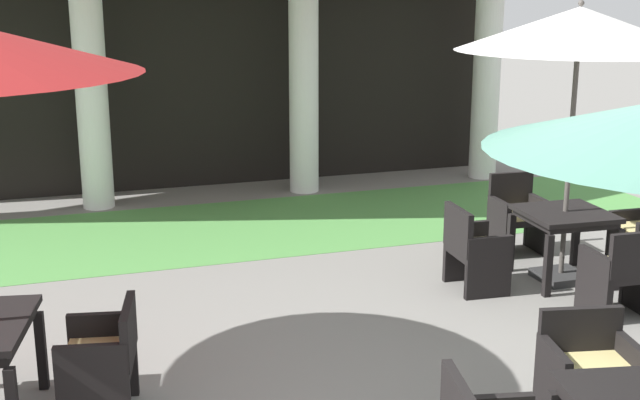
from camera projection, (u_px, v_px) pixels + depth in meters
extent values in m
cylinder|color=white|center=(92.00, 98.00, 11.37)|extent=(0.43, 0.43, 3.06)
cylinder|color=white|center=(304.00, 90.00, 12.28)|extent=(0.43, 0.43, 3.06)
cylinder|color=white|center=(486.00, 82.00, 13.20)|extent=(0.43, 0.43, 3.06)
cube|color=black|center=(191.00, 86.00, 12.65)|extent=(9.64, 0.16, 3.06)
cube|color=#519347|center=(230.00, 229.00, 10.70)|extent=(12.04, 2.68, 0.01)
cube|color=black|center=(592.00, 376.00, 5.79)|extent=(0.70, 0.63, 0.07)
cube|color=#E0CC7F|center=(593.00, 368.00, 5.77)|extent=(0.64, 0.58, 0.05)
cube|color=black|center=(580.00, 332.00, 5.96)|extent=(0.61, 0.18, 0.37)
cube|color=black|center=(630.00, 386.00, 5.84)|extent=(0.17, 0.52, 0.64)
cube|color=black|center=(551.00, 390.00, 5.78)|extent=(0.17, 0.52, 0.64)
cube|color=black|center=(612.00, 387.00, 6.09)|extent=(0.07, 0.07, 0.37)
cube|color=black|center=(539.00, 391.00, 6.03)|extent=(0.07, 0.07, 0.37)
cube|color=black|center=(41.00, 351.00, 6.41)|extent=(0.08, 0.08, 0.62)
cube|color=black|center=(98.00, 362.00, 5.99)|extent=(0.60, 0.69, 0.07)
cube|color=#E0CC7F|center=(97.00, 355.00, 5.97)|extent=(0.56, 0.64, 0.05)
cube|color=black|center=(129.00, 331.00, 5.96)|extent=(0.18, 0.61, 0.39)
cube|color=black|center=(93.00, 390.00, 5.73)|extent=(0.50, 0.15, 0.67)
cube|color=black|center=(103.00, 355.00, 6.28)|extent=(0.50, 0.15, 0.67)
cube|color=black|center=(75.00, 375.00, 6.28)|extent=(0.07, 0.07, 0.38)
cube|color=black|center=(134.00, 372.00, 6.33)|extent=(0.07, 0.07, 0.38)
cube|color=black|center=(565.00, 213.00, 8.67)|extent=(0.91, 0.91, 0.05)
cube|color=black|center=(565.00, 219.00, 8.69)|extent=(0.84, 0.84, 0.06)
cube|color=black|center=(548.00, 266.00, 8.31)|extent=(0.07, 0.07, 0.64)
cube|color=black|center=(618.00, 259.00, 8.50)|extent=(0.07, 0.07, 0.64)
cube|color=black|center=(511.00, 243.00, 9.04)|extent=(0.07, 0.07, 0.64)
cube|color=black|center=(576.00, 237.00, 9.24)|extent=(0.07, 0.07, 0.64)
cube|color=#2D2D2D|center=(561.00, 276.00, 8.84)|extent=(0.48, 0.48, 0.08)
cylinder|color=#4C4742|center=(569.00, 161.00, 8.53)|extent=(0.05, 0.05, 2.57)
cone|color=white|center=(579.00, 29.00, 8.20)|extent=(2.43, 2.43, 0.43)
sphere|color=#4C4742|center=(581.00, 3.00, 8.14)|extent=(0.06, 0.06, 0.06)
cube|color=black|center=(477.00, 252.00, 8.51)|extent=(0.52, 0.61, 0.07)
cube|color=#E0CC7F|center=(477.00, 247.00, 8.50)|extent=(0.47, 0.57, 0.05)
cube|color=black|center=(458.00, 229.00, 8.39)|extent=(0.09, 0.59, 0.45)
cube|color=black|center=(466.00, 251.00, 8.79)|extent=(0.48, 0.09, 0.63)
cube|color=black|center=(489.00, 267.00, 8.28)|extent=(0.48, 0.09, 0.63)
cube|color=black|center=(484.00, 262.00, 8.87)|extent=(0.06, 0.06, 0.35)
cube|color=black|center=(507.00, 279.00, 8.37)|extent=(0.06, 0.06, 0.35)
cube|color=black|center=(447.00, 266.00, 8.76)|extent=(0.06, 0.06, 0.35)
cube|color=black|center=(468.00, 282.00, 8.27)|extent=(0.06, 0.06, 0.35)
cube|color=black|center=(518.00, 219.00, 9.67)|extent=(0.57, 0.52, 0.07)
cube|color=#E0CC7F|center=(519.00, 214.00, 9.65)|extent=(0.52, 0.48, 0.05)
cube|color=black|center=(510.00, 192.00, 9.81)|extent=(0.54, 0.09, 0.47)
cube|color=black|center=(537.00, 224.00, 9.75)|extent=(0.09, 0.50, 0.65)
cube|color=black|center=(498.00, 227.00, 9.63)|extent=(0.09, 0.50, 0.65)
cube|color=black|center=(546.00, 241.00, 9.58)|extent=(0.06, 0.06, 0.37)
cube|color=black|center=(507.00, 244.00, 9.46)|extent=(0.06, 0.06, 0.37)
cube|color=black|center=(527.00, 230.00, 9.99)|extent=(0.06, 0.06, 0.37)
cube|color=black|center=(490.00, 233.00, 9.87)|extent=(0.06, 0.06, 0.37)
cube|color=black|center=(630.00, 237.00, 9.25)|extent=(0.56, 0.09, 0.64)
cube|color=black|center=(636.00, 263.00, 8.76)|extent=(0.06, 0.06, 0.40)
cube|color=black|center=(609.00, 250.00, 9.21)|extent=(0.06, 0.06, 0.40)
cube|color=black|center=(618.00, 272.00, 7.84)|extent=(0.56, 0.55, 0.07)
cube|color=#E0CC7F|center=(619.00, 266.00, 7.82)|extent=(0.52, 0.50, 0.05)
cube|color=black|center=(636.00, 255.00, 7.55)|extent=(0.54, 0.09, 0.42)
cube|color=black|center=(594.00, 285.00, 7.80)|extent=(0.09, 0.52, 0.63)
cube|color=black|center=(640.00, 280.00, 7.92)|extent=(0.09, 0.52, 0.63)
cube|color=black|center=(580.00, 289.00, 8.05)|extent=(0.06, 0.06, 0.38)
cube|color=black|center=(624.00, 285.00, 8.17)|extent=(0.06, 0.06, 0.38)
cube|color=black|center=(608.00, 306.00, 7.62)|extent=(0.06, 0.06, 0.38)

